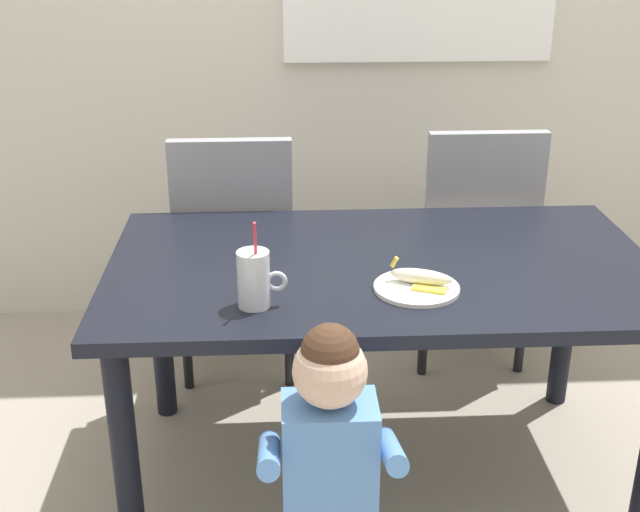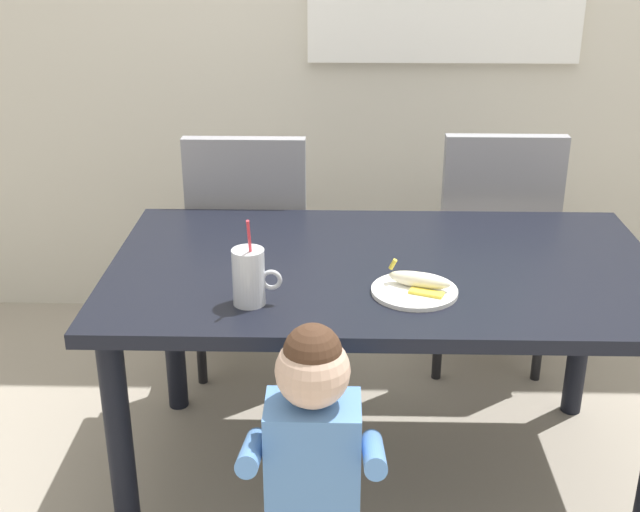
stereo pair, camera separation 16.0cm
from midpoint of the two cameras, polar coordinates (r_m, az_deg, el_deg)
ground_plane at (r=2.76m, az=2.13°, el=-14.49°), size 24.00×24.00×0.00m
dining_table at (r=2.42m, az=2.35°, el=-2.39°), size 1.58×0.90×0.73m
dining_chair_left at (r=3.04m, az=-7.37°, el=0.89°), size 0.44×0.44×0.96m
dining_chair_right at (r=3.15m, az=9.14°, el=1.57°), size 0.44×0.44×0.96m
toddler_standing at (r=1.96m, az=-1.74°, el=-13.01°), size 0.33×0.24×0.84m
milk_cup at (r=2.11m, az=-6.73°, el=-1.83°), size 0.13×0.09×0.25m
snack_plate at (r=2.21m, az=4.63°, el=-2.25°), size 0.23×0.23×0.01m
peeled_banana at (r=2.21m, az=5.01°, el=-1.52°), size 0.17×0.13×0.07m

